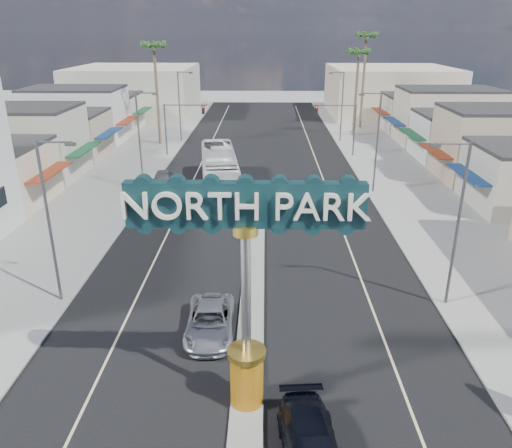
{
  "coord_description": "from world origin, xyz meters",
  "views": [
    {
      "loc": [
        0.67,
        -14.01,
        14.09
      ],
      "look_at": [
        0.18,
        11.81,
        3.94
      ],
      "focal_mm": 35.0,
      "sensor_mm": 36.0,
      "label": 1
    }
  ],
  "objects_px": {
    "streetlight_l_mid": "(141,137)",
    "suv_left": "(210,321)",
    "streetlight_r_far": "(341,103)",
    "streetlight_l_far": "(180,103)",
    "palm_right_mid": "(359,57)",
    "suv_right": "(311,446)",
    "palm_left_far": "(154,51)",
    "streetlight_r_near": "(456,218)",
    "traffic_signal_left": "(181,119)",
    "streetlight_r_mid": "(376,138)",
    "city_bus": "(219,169)",
    "gateway_sign": "(246,273)",
    "traffic_signal_right": "(339,120)",
    "car_parked_left": "(163,179)",
    "palm_right_far": "(366,41)",
    "streetlight_l_near": "(51,215)"
  },
  "relations": [
    {
      "from": "palm_right_mid",
      "to": "palm_right_far",
      "type": "height_order",
      "value": "palm_right_far"
    },
    {
      "from": "streetlight_l_near",
      "to": "streetlight_l_far",
      "type": "xyz_separation_m",
      "value": [
        0.0,
        42.0,
        0.0
      ]
    },
    {
      "from": "suv_right",
      "to": "streetlight_l_mid",
      "type": "bearing_deg",
      "value": 107.43
    },
    {
      "from": "car_parked_left",
      "to": "streetlight_l_far",
      "type": "bearing_deg",
      "value": 86.29
    },
    {
      "from": "suv_left",
      "to": "suv_right",
      "type": "distance_m",
      "value": 8.91
    },
    {
      "from": "traffic_signal_right",
      "to": "streetlight_r_mid",
      "type": "distance_m",
      "value": 14.07
    },
    {
      "from": "streetlight_l_mid",
      "to": "suv_left",
      "type": "distance_m",
      "value": 24.89
    },
    {
      "from": "traffic_signal_left",
      "to": "streetlight_r_far",
      "type": "distance_m",
      "value": 21.2
    },
    {
      "from": "streetlight_l_near",
      "to": "palm_left_far",
      "type": "relative_size",
      "value": 0.69
    },
    {
      "from": "streetlight_r_mid",
      "to": "streetlight_r_far",
      "type": "height_order",
      "value": "same"
    },
    {
      "from": "streetlight_l_far",
      "to": "streetlight_r_mid",
      "type": "relative_size",
      "value": 1.0
    },
    {
      "from": "gateway_sign",
      "to": "traffic_signal_left",
      "type": "distance_m",
      "value": 43.04
    },
    {
      "from": "gateway_sign",
      "to": "streetlight_l_far",
      "type": "relative_size",
      "value": 1.02
    },
    {
      "from": "palm_left_far",
      "to": "suv_right",
      "type": "xyz_separation_m",
      "value": [
        15.3,
        -50.81,
        -10.79
      ]
    },
    {
      "from": "streetlight_r_mid",
      "to": "palm_left_far",
      "type": "bearing_deg",
      "value": 139.52
    },
    {
      "from": "streetlight_r_far",
      "to": "streetlight_l_far",
      "type": "bearing_deg",
      "value": 180.0
    },
    {
      "from": "streetlight_l_far",
      "to": "car_parked_left",
      "type": "distance_m",
      "value": 21.21
    },
    {
      "from": "streetlight_r_near",
      "to": "streetlight_r_mid",
      "type": "distance_m",
      "value": 20.0
    },
    {
      "from": "gateway_sign",
      "to": "traffic_signal_left",
      "type": "xyz_separation_m",
      "value": [
        -9.18,
        42.02,
        -1.65
      ]
    },
    {
      "from": "streetlight_l_mid",
      "to": "palm_right_mid",
      "type": "xyz_separation_m",
      "value": [
        23.43,
        26.0,
        5.54
      ]
    },
    {
      "from": "traffic_signal_left",
      "to": "car_parked_left",
      "type": "xyz_separation_m",
      "value": [
        0.18,
        -12.72,
        -3.5
      ]
    },
    {
      "from": "traffic_signal_right",
      "to": "car_parked_left",
      "type": "height_order",
      "value": "traffic_signal_right"
    },
    {
      "from": "gateway_sign",
      "to": "suv_left",
      "type": "bearing_deg",
      "value": 111.74
    },
    {
      "from": "streetlight_l_mid",
      "to": "streetlight_r_near",
      "type": "bearing_deg",
      "value": -43.79
    },
    {
      "from": "streetlight_l_mid",
      "to": "streetlight_l_far",
      "type": "distance_m",
      "value": 22.0
    },
    {
      "from": "palm_left_far",
      "to": "suv_right",
      "type": "bearing_deg",
      "value": -73.25
    },
    {
      "from": "suv_left",
      "to": "traffic_signal_left",
      "type": "bearing_deg",
      "value": 98.65
    },
    {
      "from": "city_bus",
      "to": "suv_right",
      "type": "bearing_deg",
      "value": -86.92
    },
    {
      "from": "traffic_signal_left",
      "to": "suv_right",
      "type": "relative_size",
      "value": 1.23
    },
    {
      "from": "streetlight_l_far",
      "to": "streetlight_r_near",
      "type": "bearing_deg",
      "value": -63.58
    },
    {
      "from": "suv_left",
      "to": "car_parked_left",
      "type": "xyz_separation_m",
      "value": [
        -7.0,
        24.28,
        0.09
      ]
    },
    {
      "from": "streetlight_l_far",
      "to": "palm_right_far",
      "type": "relative_size",
      "value": 0.64
    },
    {
      "from": "traffic_signal_left",
      "to": "palm_right_far",
      "type": "xyz_separation_m",
      "value": [
        24.18,
        18.01,
        8.11
      ]
    },
    {
      "from": "traffic_signal_left",
      "to": "suv_left",
      "type": "relative_size",
      "value": 1.21
    },
    {
      "from": "streetlight_l_far",
      "to": "city_bus",
      "type": "xyz_separation_m",
      "value": [
        6.81,
        -20.92,
        -3.24
      ]
    },
    {
      "from": "palm_right_mid",
      "to": "suv_right",
      "type": "bearing_deg",
      "value": -100.67
    },
    {
      "from": "streetlight_r_near",
      "to": "streetlight_l_mid",
      "type": "bearing_deg",
      "value": 136.21
    },
    {
      "from": "streetlight_l_mid",
      "to": "suv_left",
      "type": "xyz_separation_m",
      "value": [
        8.43,
        -23.0,
        -4.38
      ]
    },
    {
      "from": "streetlight_l_far",
      "to": "suv_left",
      "type": "height_order",
      "value": "streetlight_l_far"
    },
    {
      "from": "suv_right",
      "to": "traffic_signal_right",
      "type": "bearing_deg",
      "value": 76.24
    },
    {
      "from": "streetlight_l_far",
      "to": "car_parked_left",
      "type": "height_order",
      "value": "streetlight_l_far"
    },
    {
      "from": "streetlight_r_far",
      "to": "traffic_signal_right",
      "type": "bearing_deg",
      "value": -98.86
    },
    {
      "from": "suv_right",
      "to": "streetlight_r_mid",
      "type": "bearing_deg",
      "value": 70.19
    },
    {
      "from": "traffic_signal_left",
      "to": "palm_left_far",
      "type": "xyz_separation_m",
      "value": [
        -3.82,
        6.01,
        7.22
      ]
    },
    {
      "from": "streetlight_r_mid",
      "to": "streetlight_r_far",
      "type": "bearing_deg",
      "value": 90.0
    },
    {
      "from": "streetlight_r_mid",
      "to": "suv_right",
      "type": "relative_size",
      "value": 1.85
    },
    {
      "from": "palm_right_mid",
      "to": "car_parked_left",
      "type": "relative_size",
      "value": 2.65
    },
    {
      "from": "streetlight_r_near",
      "to": "streetlight_r_mid",
      "type": "bearing_deg",
      "value": 90.0
    },
    {
      "from": "gateway_sign",
      "to": "suv_right",
      "type": "relative_size",
      "value": 1.88
    },
    {
      "from": "streetlight_l_far",
      "to": "streetlight_r_far",
      "type": "xyz_separation_m",
      "value": [
        20.87,
        0.0,
        0.0
      ]
    }
  ]
}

